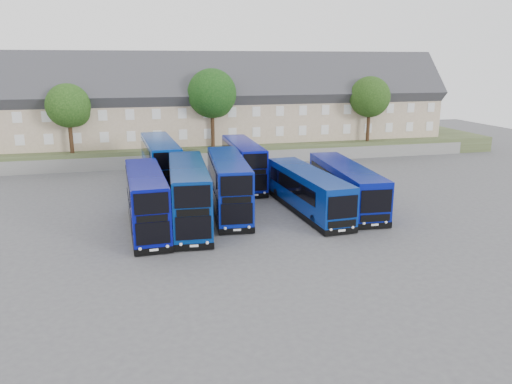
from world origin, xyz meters
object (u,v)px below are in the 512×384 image
Objects in this scene: dd_front_mid at (189,196)px; tree_west at (70,107)px; dd_front_left at (147,202)px; coach_east_a at (308,192)px; tree_mid at (213,95)px; tree_east at (370,98)px; tree_far at (387,92)px.

tree_west is (-10.32, 22.58, 4.81)m from dd_front_mid.
dd_front_mid is at bearing 6.54° from dd_front_left.
coach_east_a is at bearing -47.15° from tree_west.
tree_mid reaches higher than dd_front_mid.
tree_east reaches higher than dd_front_mid.
tree_west reaches higher than coach_east_a.
dd_front_mid is at bearing -65.44° from tree_west.
tree_west is 42.58m from tree_far.
coach_east_a is 27.47m from tree_east.
dd_front_left is 1.33× the size of tree_east.
coach_east_a is 1.44× the size of tree_far.
tree_east reaches higher than tree_west.
tree_west is 36.00m from tree_east.
tree_east is (20.00, -0.50, -0.68)m from tree_mid.
tree_mid reaches higher than coach_east_a.
tree_mid is 20.02m from tree_east.
tree_far is at bearing 38.87° from dd_front_left.
tree_west is at bearing 118.25° from dd_front_mid.
dd_front_mid reaches higher than dd_front_left.
tree_west is at bearing 129.35° from coach_east_a.
tree_west is at bearing 105.44° from dd_front_left.
dd_front_left is 46.31m from tree_far.
tree_east is (36.00, 0.00, 0.34)m from tree_west.
dd_front_left is at bearing -141.32° from tree_east.
tree_west reaches higher than dd_front_left.
tree_west is 16.04m from tree_mid.
dd_front_left is at bearing -167.82° from dd_front_mid.
tree_east is (25.68, 22.58, 5.15)m from dd_front_mid.
coach_east_a is 23.38m from tree_mid.
tree_east reaches higher than coach_east_a.
tree_west is (-20.05, 21.61, 5.39)m from coach_east_a.
tree_mid is at bearing 178.57° from tree_east.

